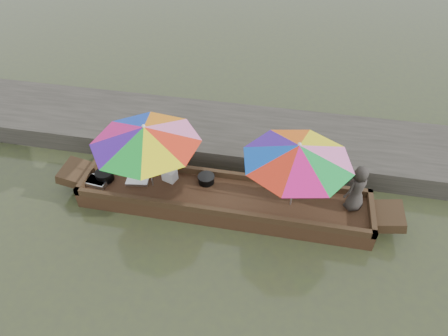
% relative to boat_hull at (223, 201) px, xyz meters
% --- Properties ---
extents(water, '(80.00, 80.00, 0.00)m').
position_rel_boat_hull_xyz_m(water, '(0.00, 0.00, -0.17)').
color(water, '#3C4524').
rests_on(water, ground).
extents(dock, '(22.00, 2.20, 0.50)m').
position_rel_boat_hull_xyz_m(dock, '(0.00, 2.20, 0.08)').
color(dock, '#2D2B26').
rests_on(dock, ground).
extents(boat_hull, '(6.01, 1.20, 0.35)m').
position_rel_boat_hull_xyz_m(boat_hull, '(0.00, 0.00, 0.00)').
color(boat_hull, black).
rests_on(boat_hull, water).
extents(cooking_pot, '(0.38, 0.38, 0.20)m').
position_rel_boat_hull_xyz_m(cooking_pot, '(-2.58, -0.02, 0.28)').
color(cooking_pot, black).
rests_on(cooking_pot, boat_hull).
extents(tray_crayfish, '(0.50, 0.37, 0.09)m').
position_rel_boat_hull_xyz_m(tray_crayfish, '(-2.70, -0.17, 0.22)').
color(tray_crayfish, silver).
rests_on(tray_crayfish, boat_hull).
extents(tray_scallop, '(0.51, 0.38, 0.06)m').
position_rel_boat_hull_xyz_m(tray_scallop, '(-1.87, 0.05, 0.21)').
color(tray_scallop, silver).
rests_on(tray_scallop, boat_hull).
extents(charcoal_grill, '(0.34, 0.34, 0.16)m').
position_rel_boat_hull_xyz_m(charcoal_grill, '(-0.43, 0.31, 0.25)').
color(charcoal_grill, black).
rests_on(charcoal_grill, boat_hull).
extents(supply_bag, '(0.33, 0.30, 0.26)m').
position_rel_boat_hull_xyz_m(supply_bag, '(-1.21, 0.24, 0.30)').
color(supply_bag, silver).
rests_on(supply_bag, boat_hull).
extents(vendor, '(0.60, 0.58, 1.03)m').
position_rel_boat_hull_xyz_m(vendor, '(2.59, 0.16, 0.69)').
color(vendor, '#2F2B27').
rests_on(vendor, boat_hull).
extents(umbrella_bow, '(2.65, 2.65, 1.55)m').
position_rel_boat_hull_xyz_m(umbrella_bow, '(-1.52, 0.00, 0.95)').
color(umbrella_bow, pink).
rests_on(umbrella_bow, boat_hull).
extents(umbrella_stern, '(2.44, 2.44, 1.55)m').
position_rel_boat_hull_xyz_m(umbrella_stern, '(1.38, 0.00, 0.95)').
color(umbrella_stern, pink).
rests_on(umbrella_stern, boat_hull).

